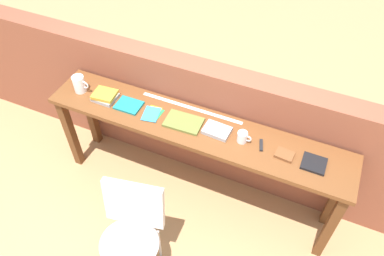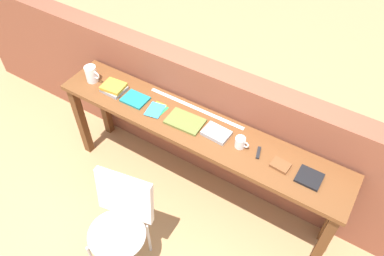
% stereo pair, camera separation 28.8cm
% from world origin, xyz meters
% --- Properties ---
extents(ground_plane, '(40.00, 40.00, 0.00)m').
position_xyz_m(ground_plane, '(0.00, 0.00, 0.00)').
color(ground_plane, tan).
extents(brick_wall_back, '(6.00, 0.20, 1.20)m').
position_xyz_m(brick_wall_back, '(0.00, 0.64, 0.60)').
color(brick_wall_back, brown).
rests_on(brick_wall_back, ground).
extents(sideboard, '(2.50, 0.44, 0.88)m').
position_xyz_m(sideboard, '(0.00, 0.30, 0.74)').
color(sideboard, brown).
rests_on(sideboard, ground).
extents(chair_white_moulded, '(0.52, 0.53, 0.89)m').
position_xyz_m(chair_white_moulded, '(-0.14, -0.53, 0.53)').
color(chair_white_moulded, silver).
rests_on(chair_white_moulded, ground).
extents(pitcher_white, '(0.14, 0.10, 0.18)m').
position_xyz_m(pitcher_white, '(-1.05, 0.28, 0.96)').
color(pitcher_white, white).
rests_on(pitcher_white, sideboard).
extents(book_stack_leftmost, '(0.20, 0.17, 0.06)m').
position_xyz_m(book_stack_leftmost, '(-0.81, 0.28, 0.91)').
color(book_stack_leftmost, '#9E9EA3').
rests_on(book_stack_leftmost, sideboard).
extents(magazine_cycling, '(0.21, 0.17, 0.02)m').
position_xyz_m(magazine_cycling, '(-0.58, 0.28, 0.89)').
color(magazine_cycling, '#19757A').
rests_on(magazine_cycling, sideboard).
extents(pamphlet_pile_colourful, '(0.16, 0.19, 0.01)m').
position_xyz_m(pamphlet_pile_colourful, '(-0.36, 0.28, 0.88)').
color(pamphlet_pile_colourful, green).
rests_on(pamphlet_pile_colourful, sideboard).
extents(book_open_centre, '(0.30, 0.20, 0.02)m').
position_xyz_m(book_open_centre, '(-0.09, 0.29, 0.89)').
color(book_open_centre, olive).
rests_on(book_open_centre, sideboard).
extents(book_grey_hardcover, '(0.21, 0.16, 0.03)m').
position_xyz_m(book_grey_hardcover, '(0.18, 0.31, 0.90)').
color(book_grey_hardcover, '#9E9EA3').
rests_on(book_grey_hardcover, sideboard).
extents(mug, '(0.11, 0.08, 0.09)m').
position_xyz_m(mug, '(0.39, 0.30, 0.92)').
color(mug, white).
rests_on(mug, sideboard).
extents(multitool_folded, '(0.05, 0.11, 0.02)m').
position_xyz_m(multitool_folded, '(0.54, 0.31, 0.89)').
color(multitool_folded, black).
rests_on(multitool_folded, sideboard).
extents(leather_journal_brown, '(0.14, 0.11, 0.02)m').
position_xyz_m(leather_journal_brown, '(0.72, 0.28, 0.89)').
color(leather_journal_brown, brown).
rests_on(leather_journal_brown, sideboard).
extents(book_repair_rightmost, '(0.17, 0.16, 0.02)m').
position_xyz_m(book_repair_rightmost, '(0.93, 0.29, 0.89)').
color(book_repair_rightmost, black).
rests_on(book_repair_rightmost, sideboard).
extents(ruler_metal_back_edge, '(0.88, 0.03, 0.00)m').
position_xyz_m(ruler_metal_back_edge, '(-0.10, 0.47, 0.88)').
color(ruler_metal_back_edge, silver).
rests_on(ruler_metal_back_edge, sideboard).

